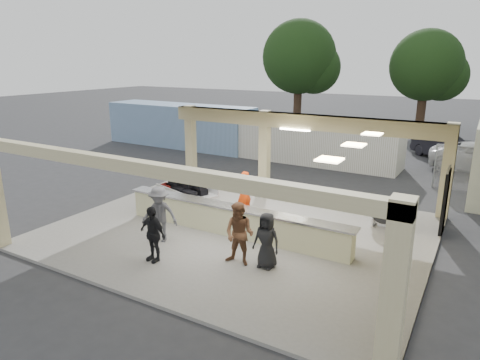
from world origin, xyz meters
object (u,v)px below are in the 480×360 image
Objects in this scene: container_blue at (180,125)px; luggage_cart at (186,189)px; baggage_handler at (244,193)px; container_white at (296,138)px; baggage_counter at (232,220)px; passenger_d at (267,240)px; passenger_c at (160,214)px; passenger_b at (152,234)px; drum_fan at (384,211)px; car_dark at (445,148)px; passenger_a at (239,234)px.

luggage_cart is at bearing -50.16° from container_blue.
container_white reaches higher than baggage_handler.
baggage_counter is at bearing -75.87° from container_white.
container_blue is at bearing 135.38° from passenger_d.
container_blue is (-9.38, 13.16, 0.38)m from passenger_c.
container_white reaches higher than passenger_d.
passenger_b is 0.15× the size of container_blue.
drum_fan is 17.40m from container_blue.
passenger_b reaches higher than passenger_d.
car_dark reaches higher than drum_fan.
container_white is at bearing 104.00° from passenger_b.
passenger_c reaches higher than luggage_cart.
passenger_a is 1.14× the size of passenger_d.
passenger_c is 0.42× the size of car_dark.
container_white is (-6.77, 8.26, 0.60)m from drum_fan.
container_white is (-4.61, 12.93, 0.38)m from passenger_d.
passenger_a is (4.24, -3.18, 0.20)m from luggage_cart.
container_white reaches higher than luggage_cart.
passenger_a reaches higher than passenger_d.
container_blue is at bearing 105.73° from passenger_c.
car_dark is (3.62, 17.57, -0.29)m from passenger_a.
passenger_c is 0.15× the size of container_white.
car_dark is 0.37× the size of container_white.
container_white reaches higher than passenger_b.
passenger_a reaches higher than passenger_b.
drum_fan is 5.14m from passenger_d.
car_dark is (0.72, 12.69, 0.04)m from drum_fan.
passenger_b is (-2.24, -1.04, -0.09)m from passenger_a.
baggage_counter is at bearing 43.60° from baggage_handler.
passenger_a is 2.47m from passenger_b.
drum_fan reaches higher than baggage_counter.
passenger_b is (2.00, -4.22, 0.12)m from luggage_cart.
drum_fan is (7.13, 1.70, -0.12)m from luggage_cart.
drum_fan is at bearing 30.92° from luggage_cart.
passenger_c reaches higher than baggage_handler.
baggage_counter is 1.97m from baggage_handler.
passenger_a is at bearing -53.55° from baggage_counter.
car_dark is (5.48, 14.01, -0.21)m from baggage_handler.
car_dark is (7.85, 14.40, -0.08)m from luggage_cart.
baggage_handler reaches higher than drum_fan.
passenger_d is at bearing -13.27° from luggage_cart.
passenger_c reaches higher than passenger_b.
drum_fan is 12.71m from car_dark.
container_blue is at bearing 132.60° from passenger_b.
luggage_cart is at bearing -165.63° from drum_fan.
passenger_c reaches higher than car_dark.
passenger_a is at bearing -19.38° from luggage_cart.
passenger_c is (-5.85, -4.76, 0.32)m from drum_fan.
passenger_a reaches higher than baggage_counter.
baggage_counter is 4.98× the size of baggage_handler.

